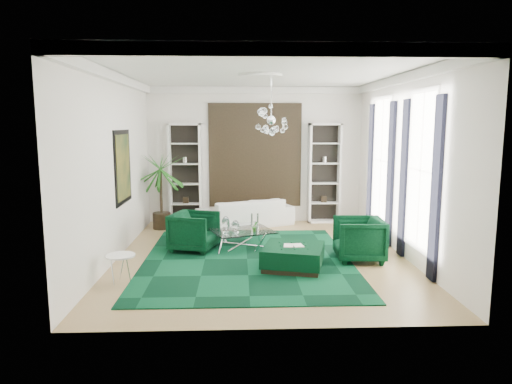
{
  "coord_description": "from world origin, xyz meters",
  "views": [
    {
      "loc": [
        -0.47,
        -9.37,
        2.77
      ],
      "look_at": [
        -0.09,
        0.5,
        1.3
      ],
      "focal_mm": 32.0,
      "sensor_mm": 36.0,
      "label": 1
    }
  ],
  "objects_px": {
    "armchair_right": "(359,239)",
    "side_table": "(121,269)",
    "armchair_left": "(194,231)",
    "ottoman_side": "(197,228)",
    "sofa": "(246,213)",
    "ottoman_front": "(293,257)",
    "palm": "(161,180)",
    "coffee_table": "(240,238)"
  },
  "relations": [
    {
      "from": "coffee_table",
      "to": "side_table",
      "type": "relative_size",
      "value": 2.49
    },
    {
      "from": "armchair_left",
      "to": "side_table",
      "type": "height_order",
      "value": "armchair_left"
    },
    {
      "from": "ottoman_front",
      "to": "armchair_right",
      "type": "bearing_deg",
      "value": 18.76
    },
    {
      "from": "palm",
      "to": "armchair_right",
      "type": "bearing_deg",
      "value": -34.04
    },
    {
      "from": "ottoman_side",
      "to": "side_table",
      "type": "height_order",
      "value": "side_table"
    },
    {
      "from": "armchair_left",
      "to": "palm",
      "type": "height_order",
      "value": "palm"
    },
    {
      "from": "coffee_table",
      "to": "sofa",
      "type": "bearing_deg",
      "value": 86.0
    },
    {
      "from": "armchair_right",
      "to": "ottoman_front",
      "type": "bearing_deg",
      "value": -67.87
    },
    {
      "from": "armchair_left",
      "to": "ottoman_front",
      "type": "distance_m",
      "value": 2.45
    },
    {
      "from": "sofa",
      "to": "armchair_left",
      "type": "xyz_separation_m",
      "value": [
        -1.17,
        -2.38,
        0.05
      ]
    },
    {
      "from": "coffee_table",
      "to": "palm",
      "type": "bearing_deg",
      "value": 136.12
    },
    {
      "from": "ottoman_front",
      "to": "side_table",
      "type": "relative_size",
      "value": 2.18
    },
    {
      "from": "ottoman_side",
      "to": "ottoman_front",
      "type": "xyz_separation_m",
      "value": [
        2.08,
        -2.65,
        0.02
      ]
    },
    {
      "from": "armchair_right",
      "to": "sofa",
      "type": "bearing_deg",
      "value": -141.82
    },
    {
      "from": "ottoman_side",
      "to": "palm",
      "type": "distance_m",
      "value": 1.74
    },
    {
      "from": "armchair_right",
      "to": "ottoman_front",
      "type": "relative_size",
      "value": 0.87
    },
    {
      "from": "coffee_table",
      "to": "armchair_left",
      "type": "bearing_deg",
      "value": -170.99
    },
    {
      "from": "sofa",
      "to": "ottoman_front",
      "type": "relative_size",
      "value": 2.3
    },
    {
      "from": "ottoman_front",
      "to": "side_table",
      "type": "distance_m",
      "value": 3.21
    },
    {
      "from": "sofa",
      "to": "armchair_right",
      "type": "xyz_separation_m",
      "value": [
        2.27,
        -3.26,
        0.07
      ]
    },
    {
      "from": "armchair_right",
      "to": "palm",
      "type": "distance_m",
      "value": 5.51
    },
    {
      "from": "ottoman_side",
      "to": "side_table",
      "type": "distance_m",
      "value": 3.5
    },
    {
      "from": "armchair_left",
      "to": "ottoman_front",
      "type": "height_order",
      "value": "armchair_left"
    },
    {
      "from": "ottoman_front",
      "to": "palm",
      "type": "bearing_deg",
      "value": 131.4
    },
    {
      "from": "sofa",
      "to": "palm",
      "type": "relative_size",
      "value": 0.98
    },
    {
      "from": "ottoman_side",
      "to": "coffee_table",
      "type": "bearing_deg",
      "value": -46.99
    },
    {
      "from": "armchair_left",
      "to": "armchair_right",
      "type": "relative_size",
      "value": 0.97
    },
    {
      "from": "armchair_right",
      "to": "side_table",
      "type": "xyz_separation_m",
      "value": [
        -4.53,
        -1.16,
        -0.2
      ]
    },
    {
      "from": "ottoman_side",
      "to": "side_table",
      "type": "bearing_deg",
      "value": -107.44
    },
    {
      "from": "ottoman_front",
      "to": "side_table",
      "type": "height_order",
      "value": "side_table"
    },
    {
      "from": "side_table",
      "to": "armchair_left",
      "type": "bearing_deg",
      "value": 61.7
    },
    {
      "from": "sofa",
      "to": "side_table",
      "type": "relative_size",
      "value": 5.01
    },
    {
      "from": "armchair_left",
      "to": "ottoman_front",
      "type": "relative_size",
      "value": 0.84
    },
    {
      "from": "armchair_right",
      "to": "side_table",
      "type": "height_order",
      "value": "armchair_right"
    },
    {
      "from": "ottoman_side",
      "to": "sofa",
      "type": "bearing_deg",
      "value": 41.54
    },
    {
      "from": "armchair_left",
      "to": "coffee_table",
      "type": "xyz_separation_m",
      "value": [
        1.01,
        0.16,
        -0.21
      ]
    },
    {
      "from": "armchair_right",
      "to": "armchair_left",
      "type": "bearing_deg",
      "value": -100.95
    },
    {
      "from": "palm",
      "to": "coffee_table",
      "type": "bearing_deg",
      "value": -43.88
    },
    {
      "from": "armchair_left",
      "to": "side_table",
      "type": "xyz_separation_m",
      "value": [
        -1.1,
        -2.04,
        -0.18
      ]
    },
    {
      "from": "sofa",
      "to": "coffee_table",
      "type": "distance_m",
      "value": 2.23
    },
    {
      "from": "coffee_table",
      "to": "ottoman_front",
      "type": "bearing_deg",
      "value": -56.11
    },
    {
      "from": "sofa",
      "to": "side_table",
      "type": "xyz_separation_m",
      "value": [
        -2.27,
        -4.42,
        -0.13
      ]
    }
  ]
}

